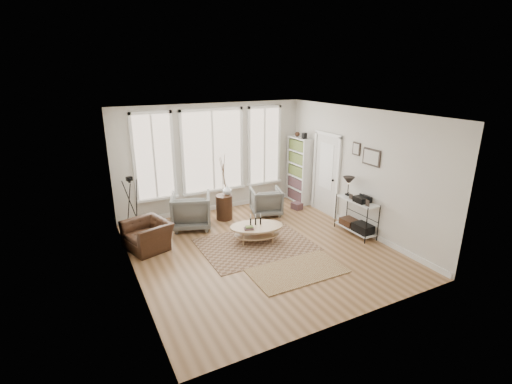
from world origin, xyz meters
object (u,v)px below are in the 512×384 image
bookcase (299,170)px  side_table (224,187)px  low_shelf (356,213)px  armchair_left (191,211)px  coffee_table (256,229)px  armchair_right (266,201)px  accent_chair (148,235)px

bookcase → side_table: size_ratio=1.15×
low_shelf → armchair_left: 3.95m
coffee_table → armchair_right: 1.69m
side_table → accent_chair: size_ratio=1.90×
bookcase → armchair_left: 3.44m
coffee_table → armchair_left: armchair_left is taller
bookcase → side_table: bookcase is taller
bookcase → armchair_right: (-1.34, -0.46, -0.60)m
coffee_table → armchair_left: (-1.04, 1.45, 0.14)m
armchair_left → accent_chair: size_ratio=1.00×
armchair_right → side_table: size_ratio=0.44×
low_shelf → side_table: size_ratio=0.73×
low_shelf → armchair_right: bearing=121.9°
coffee_table → side_table: side_table is taller
low_shelf → armchair_right: low_shelf is taller
armchair_left → armchair_right: (2.04, -0.08, -0.07)m
accent_chair → armchair_left: bearing=102.0°
coffee_table → accent_chair: (-2.24, 0.77, 0.01)m
side_table → armchair_left: bearing=-172.0°
bookcase → side_table: (-2.46, -0.25, -0.10)m
armchair_left → armchair_right: 2.04m
low_shelf → accent_chair: 4.76m
low_shelf → armchair_right: size_ratio=1.65×
low_shelf → coffee_table: (-2.28, 0.69, -0.22)m
armchair_left → accent_chair: armchair_left is taller
bookcase → coffee_table: (-2.33, -1.83, -0.66)m
armchair_right → armchair_left: bearing=14.2°
bookcase → accent_chair: bearing=-166.9°
accent_chair → armchair_right: bearing=82.9°
side_table → bookcase: bearing=5.9°
coffee_table → accent_chair: accent_chair is taller
accent_chair → low_shelf: bearing=54.6°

